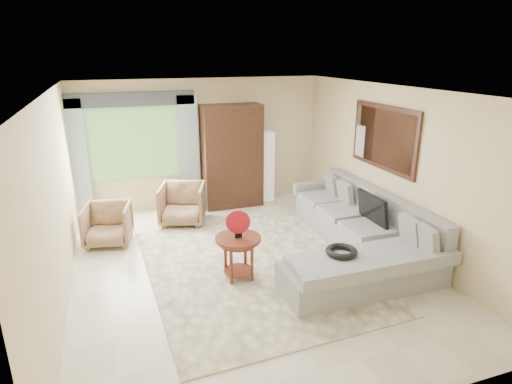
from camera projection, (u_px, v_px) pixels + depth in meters
name	position (u px, v px, depth m)	size (l,w,h in m)	color
ground	(248.00, 266.00, 6.47)	(6.00, 6.00, 0.00)	silver
area_rug	(252.00, 265.00, 6.47)	(3.00, 4.00, 0.02)	beige
sectional_sofa	(358.00, 238.00, 6.78)	(2.30, 3.46, 0.90)	#94979C
tv_screen	(373.00, 209.00, 6.78)	(0.06, 0.74, 0.48)	black
garden_hose	(342.00, 251.00, 5.72)	(0.43, 0.43, 0.09)	black
coffee_table	(238.00, 257.00, 6.02)	(0.64, 0.64, 0.64)	#481913
red_disc	(238.00, 222.00, 5.85)	(0.34, 0.34, 0.03)	#AB1120
armchair_left	(108.00, 224.00, 7.15)	(0.73, 0.75, 0.69)	#997853
armchair_right	(182.00, 204.00, 8.01)	(0.80, 0.83, 0.75)	#856048
potted_plant	(107.00, 212.00, 7.87)	(0.49, 0.42, 0.54)	#999999
armoire	(232.00, 156.00, 8.75)	(1.20, 0.55, 2.10)	black
floor_lamp	(267.00, 166.00, 9.15)	(0.24, 0.24, 1.50)	silver
window	(134.00, 143.00, 8.27)	(1.80, 0.04, 1.40)	#669E59
curtain_left	(77.00, 161.00, 7.94)	(0.40, 0.08, 2.30)	#9EB7CC
curtain_right	(189.00, 153.00, 8.60)	(0.40, 0.08, 2.30)	#9EB7CC
valance	(130.00, 99.00, 7.94)	(2.40, 0.12, 0.26)	#1E232D
wall_mirror	(383.00, 138.00, 7.00)	(0.05, 1.70, 1.05)	black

